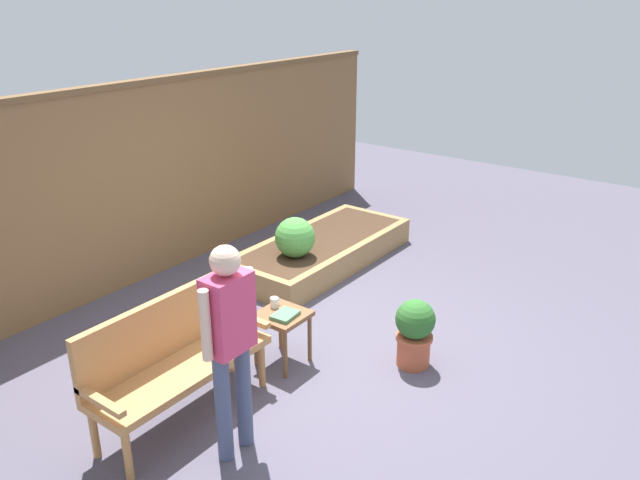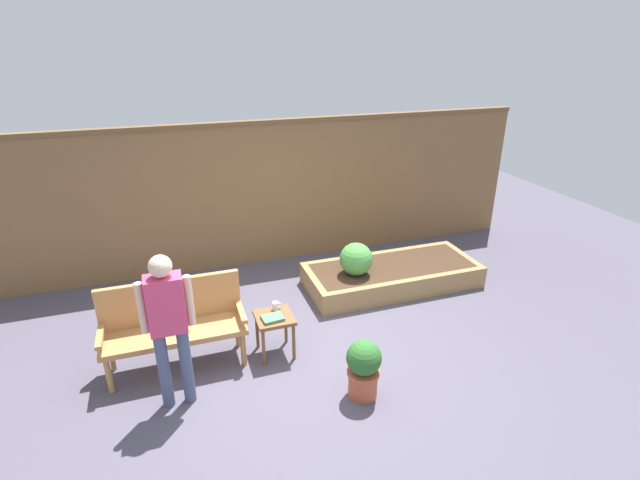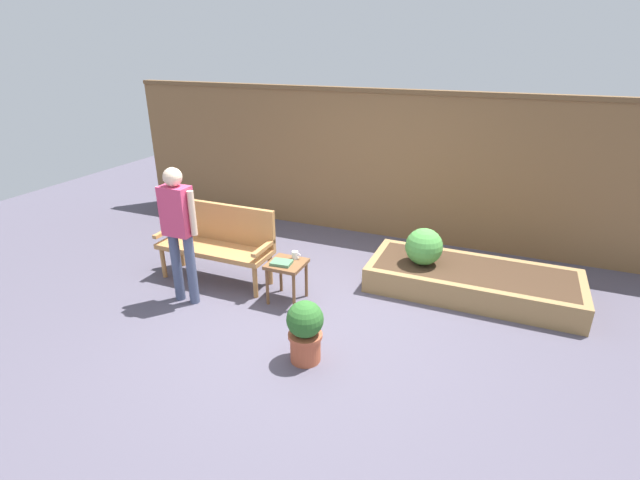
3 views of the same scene
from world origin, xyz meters
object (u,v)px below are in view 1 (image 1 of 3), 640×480
at_px(book_on_table, 285,315).
at_px(potted_boxwood, 415,331).
at_px(side_table, 282,322).
at_px(cup_on_table, 274,302).
at_px(person_by_bench, 230,334).
at_px(garden_bench, 172,352).
at_px(shrub_near_bench, 295,237).

height_order(book_on_table, potted_boxwood, potted_boxwood).
bearing_deg(side_table, cup_on_table, 68.34).
bearing_deg(cup_on_table, person_by_bench, -152.51).
height_order(garden_bench, shrub_near_bench, garden_bench).
xyz_separation_m(book_on_table, person_by_bench, (-1.03, -0.39, 0.44)).
distance_m(book_on_table, potted_boxwood, 1.11).
height_order(cup_on_table, person_by_bench, person_by_bench).
relative_size(cup_on_table, potted_boxwood, 0.18).
xyz_separation_m(cup_on_table, shrub_near_bench, (1.29, 0.81, -0.00)).
bearing_deg(garden_bench, person_by_bench, -92.61).
xyz_separation_m(cup_on_table, potted_boxwood, (0.60, -1.05, -0.19)).
xyz_separation_m(garden_bench, book_on_table, (1.00, -0.25, -0.05)).
bearing_deg(shrub_near_bench, book_on_table, -144.01).
relative_size(side_table, cup_on_table, 4.47).
height_order(shrub_near_bench, person_by_bench, person_by_bench).
height_order(book_on_table, shrub_near_bench, shrub_near_bench).
relative_size(garden_bench, book_on_table, 6.47).
bearing_deg(person_by_bench, book_on_table, 20.87).
bearing_deg(garden_bench, potted_boxwood, -33.61).
bearing_deg(potted_boxwood, cup_on_table, 119.65).
xyz_separation_m(garden_bench, potted_boxwood, (1.67, -1.11, -0.21)).
bearing_deg(person_by_bench, garden_bench, 87.39).
distance_m(cup_on_table, shrub_near_bench, 1.53).
height_order(cup_on_table, potted_boxwood, potted_boxwood).
height_order(garden_bench, potted_boxwood, garden_bench).
bearing_deg(side_table, shrub_near_bench, 34.96).
bearing_deg(side_table, potted_boxwood, -54.96).
height_order(side_table, shrub_near_bench, shrub_near_bench).
relative_size(book_on_table, person_by_bench, 0.14).
relative_size(side_table, potted_boxwood, 0.79).
bearing_deg(garden_bench, shrub_near_bench, 17.50).
distance_m(garden_bench, shrub_near_bench, 2.49).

